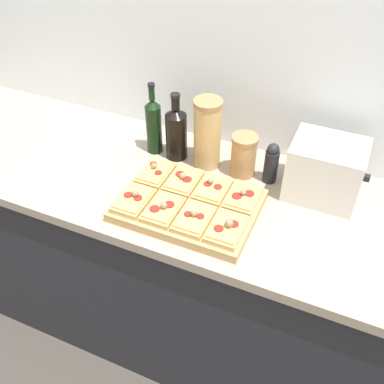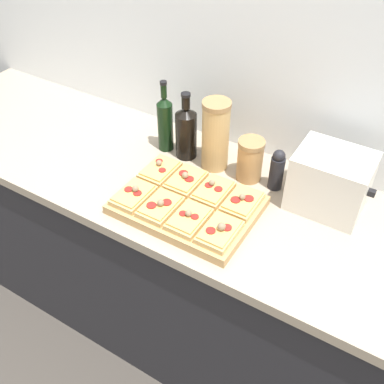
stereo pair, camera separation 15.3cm
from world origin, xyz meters
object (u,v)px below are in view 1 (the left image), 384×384
at_px(grain_jar_tall, 207,134).
at_px(grain_jar_short, 244,155).
at_px(pepper_mill, 271,163).
at_px(toaster_oven, 325,170).
at_px(olive_oil_bottle, 154,125).
at_px(cutting_board, 188,205).
at_px(wine_bottle, 176,132).

xyz_separation_m(grain_jar_tall, grain_jar_short, (0.15, 0.00, -0.06)).
height_order(pepper_mill, toaster_oven, toaster_oven).
bearing_deg(pepper_mill, olive_oil_bottle, -180.00).
distance_m(cutting_board, toaster_oven, 0.49).
xyz_separation_m(wine_bottle, toaster_oven, (0.57, -0.00, -0.01)).
relative_size(olive_oil_bottle, pepper_mill, 1.82).
height_order(grain_jar_short, toaster_oven, toaster_oven).
bearing_deg(grain_jar_tall, toaster_oven, -0.11).
height_order(wine_bottle, grain_jar_tall, grain_jar_tall).
bearing_deg(pepper_mill, grain_jar_short, -180.00).
relative_size(olive_oil_bottle, grain_jar_tall, 1.07).
height_order(olive_oil_bottle, grain_jar_short, olive_oil_bottle).
bearing_deg(grain_jar_short, toaster_oven, -0.17).
relative_size(wine_bottle, grain_jar_tall, 0.99).
height_order(grain_jar_tall, grain_jar_short, grain_jar_tall).
height_order(grain_jar_tall, toaster_oven, grain_jar_tall).
xyz_separation_m(cutting_board, pepper_mill, (0.21, 0.26, 0.06)).
relative_size(pepper_mill, toaster_oven, 0.60).
distance_m(grain_jar_tall, toaster_oven, 0.44).
height_order(olive_oil_bottle, toaster_oven, olive_oil_bottle).
height_order(cutting_board, grain_jar_tall, grain_jar_tall).
height_order(cutting_board, olive_oil_bottle, olive_oil_bottle).
bearing_deg(grain_jar_short, olive_oil_bottle, -180.00).
relative_size(wine_bottle, grain_jar_short, 1.67).
bearing_deg(cutting_board, pepper_mill, 51.41).
xyz_separation_m(olive_oil_bottle, wine_bottle, (0.10, 0.00, -0.01)).
xyz_separation_m(grain_jar_tall, pepper_mill, (0.25, 0.00, -0.06)).
xyz_separation_m(cutting_board, grain_jar_tall, (-0.04, 0.26, 0.12)).
relative_size(grain_jar_tall, grain_jar_short, 1.68).
distance_m(wine_bottle, grain_jar_short, 0.27).
relative_size(wine_bottle, toaster_oven, 1.02).
height_order(cutting_board, grain_jar_short, grain_jar_short).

